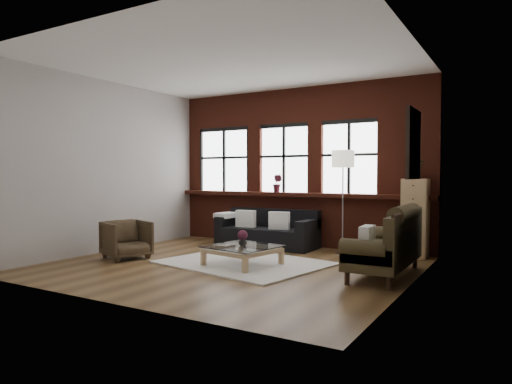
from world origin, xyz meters
The scene contains 26 objects.
floor centered at (0.00, 0.00, 0.00)m, with size 5.50×5.50×0.00m, color brown.
ceiling centered at (0.00, 0.00, 3.20)m, with size 5.50×5.50×0.00m, color white.
wall_back centered at (0.00, 2.50, 1.60)m, with size 5.50×5.50×0.00m, color #ADA7A1.
wall_front centered at (0.00, -2.50, 1.60)m, with size 5.50×5.50×0.00m, color #ADA7A1.
wall_left centered at (-2.75, 0.00, 1.60)m, with size 5.00×5.00×0.00m, color #ADA7A1.
wall_right centered at (2.75, 0.00, 1.60)m, with size 5.00×5.00×0.00m, color #ADA7A1.
brick_backwall centered at (0.00, 2.44, 1.60)m, with size 5.50×0.12×3.20m, color #602316, non-canonical shape.
sill_ledge centered at (0.00, 2.35, 1.04)m, with size 5.50×0.30×0.08m, color #602316.
window_left centered at (-1.80, 2.45, 1.75)m, with size 1.38×0.10×1.50m, color black, non-canonical shape.
window_mid centered at (-0.30, 2.45, 1.75)m, with size 1.38×0.10×1.50m, color black, non-canonical shape.
window_right centered at (1.10, 2.45, 1.75)m, with size 1.38×0.10×1.50m, color black, non-canonical shape.
wall_poster centered at (2.72, 0.30, 1.85)m, with size 0.05×0.74×0.94m, color black, non-canonical shape.
shag_rug centered at (0.11, 0.20, 0.01)m, with size 2.47×1.94×0.03m, color silver.
dark_sofa centered at (-0.42, 1.90, 0.36)m, with size 2.01×0.81×0.73m, color black, non-canonical shape.
pillow_a centered at (-0.85, 1.80, 0.55)m, with size 0.40×0.14×0.34m, color white.
pillow_b centered at (-0.08, 1.80, 0.55)m, with size 0.40×0.14×0.34m, color white.
vintage_settee centered at (2.30, 0.46, 0.48)m, with size 0.81×1.81×0.97m, color #332B17, non-canonical shape.
pillow_settee centered at (2.22, -0.10, 0.59)m, with size 0.14×0.38×0.34m, color white.
armchair centered at (-1.88, -0.44, 0.33)m, with size 0.70×0.72×0.65m, color #3A2D1D.
coffee_table centered at (0.20, 0.01, 0.16)m, with size 0.99×0.99×0.33m, color tan, non-canonical shape.
vase centered at (0.20, 0.01, 0.39)m, with size 0.13×0.13×0.14m, color #B2B2B2.
flowers centered at (0.20, 0.01, 0.49)m, with size 0.16×0.16×0.16m, color #4D1A2A.
drawer_chest centered at (2.38, 2.20, 0.69)m, with size 0.42×0.42×1.37m, color tan.
potted_plant_top centered at (2.38, 2.20, 1.53)m, with size 0.29×0.25×0.32m, color #2D5923.
floor_lamp centered at (1.20, 1.80, 1.01)m, with size 0.40×0.40×2.02m, color #A5A5A8, non-canonical shape.
sill_plant centered at (-0.40, 2.32, 1.27)m, with size 0.21×0.17×0.37m, color #4D1A2A.
Camera 1 is at (4.00, -6.03, 1.44)m, focal length 32.00 mm.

